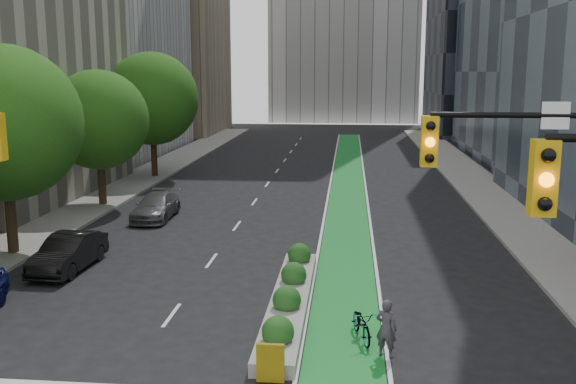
% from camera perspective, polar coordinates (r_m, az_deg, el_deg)
% --- Properties ---
extents(sidewalk_left, '(3.60, 90.00, 0.15)m').
position_cam_1_polar(sidewalk_left, '(41.43, -15.63, -0.23)').
color(sidewalk_left, gray).
rests_on(sidewalk_left, ground).
extents(sidewalk_right, '(3.60, 90.00, 0.15)m').
position_cam_1_polar(sidewalk_right, '(39.65, 18.12, -0.85)').
color(sidewalk_right, gray).
rests_on(sidewalk_right, ground).
extents(bike_lane_paint, '(2.20, 70.00, 0.01)m').
position_cam_1_polar(bike_lane_paint, '(43.60, 5.32, 0.57)').
color(bike_lane_paint, '#17822D').
rests_on(bike_lane_paint, ground).
extents(building_tan_far, '(14.00, 16.00, 26.00)m').
position_cam_1_polar(building_tan_far, '(82.39, -11.13, 14.27)').
color(building_tan_far, tan).
rests_on(building_tan_far, ground).
extents(building_dark_end, '(14.00, 18.00, 28.00)m').
position_cam_1_polar(building_dark_end, '(82.92, 17.85, 14.64)').
color(building_dark_end, black).
rests_on(building_dark_end, ground).
extents(tree_mid, '(6.40, 6.40, 8.78)m').
position_cam_1_polar(tree_mid, '(28.69, -23.99, 5.60)').
color(tree_mid, black).
rests_on(tree_mid, ground).
extents(tree_midfar, '(5.60, 5.60, 7.76)m').
position_cam_1_polar(tree_midfar, '(37.74, -16.49, 6.16)').
color(tree_midfar, black).
rests_on(tree_midfar, ground).
extents(tree_far, '(6.60, 6.60, 9.00)m').
position_cam_1_polar(tree_far, '(47.11, -12.00, 8.11)').
color(tree_far, black).
rests_on(tree_far, ground).
extents(median_planter, '(1.20, 10.26, 1.10)m').
position_cam_1_polar(median_planter, '(21.34, 0.17, -9.30)').
color(median_planter, gray).
rests_on(median_planter, ground).
extents(bicycle, '(1.04, 1.89, 0.94)m').
position_cam_1_polar(bicycle, '(19.08, 6.59, -11.55)').
color(bicycle, gray).
rests_on(bicycle, ground).
extents(cyclist, '(0.71, 0.61, 1.65)m').
position_cam_1_polar(cyclist, '(17.93, 8.73, -11.89)').
color(cyclist, '#3D3540').
rests_on(cyclist, ground).
extents(parked_car_left_mid, '(1.66, 4.33, 1.41)m').
position_cam_1_polar(parked_car_left_mid, '(26.51, -18.93, -5.12)').
color(parked_car_left_mid, black).
rests_on(parked_car_left_mid, ground).
extents(parked_car_left_far, '(1.89, 4.51, 1.30)m').
position_cam_1_polar(parked_car_left_far, '(34.37, -11.66, -1.28)').
color(parked_car_left_far, '#515456').
rests_on(parked_car_left_far, ground).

